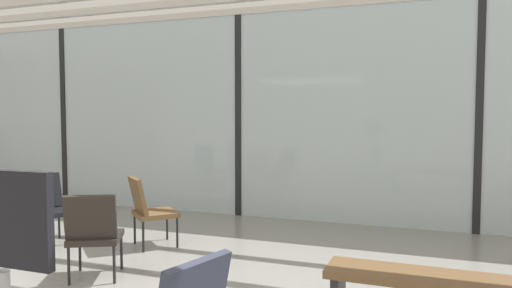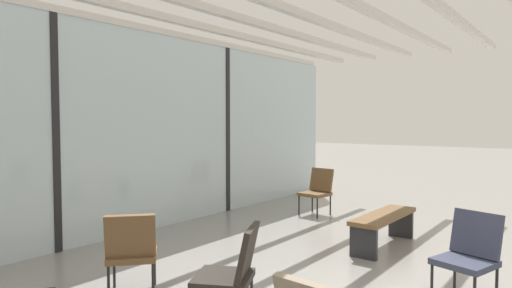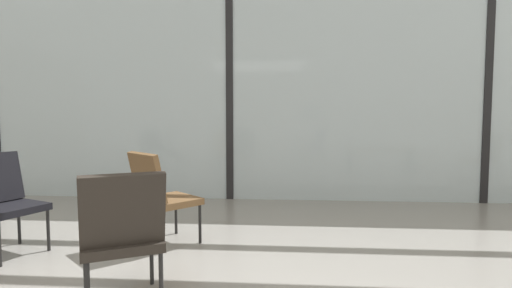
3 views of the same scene
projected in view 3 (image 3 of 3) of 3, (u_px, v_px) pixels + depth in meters
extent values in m
cube|color=silver|center=(230.00, 87.00, 5.62)|extent=(14.00, 0.08, 3.20)
cube|color=black|center=(230.00, 87.00, 5.62)|extent=(0.10, 0.12, 3.20)
cube|color=black|center=(487.00, 86.00, 5.35)|extent=(0.10, 0.12, 3.20)
ellipsoid|color=#B2BCD6|center=(247.00, 79.00, 11.26)|extent=(13.90, 4.49, 4.49)
sphere|color=gray|center=(33.00, 80.00, 11.75)|extent=(2.47, 2.47, 2.47)
sphere|color=black|center=(80.00, 58.00, 9.48)|extent=(0.28, 0.28, 0.28)
sphere|color=black|center=(116.00, 57.00, 9.41)|extent=(0.28, 0.28, 0.28)
sphere|color=black|center=(153.00, 57.00, 9.34)|extent=(0.28, 0.28, 0.28)
sphere|color=black|center=(191.00, 56.00, 9.27)|extent=(0.28, 0.28, 0.28)
sphere|color=black|center=(229.00, 56.00, 9.20)|extent=(0.28, 0.28, 0.28)
sphere|color=black|center=(268.00, 55.00, 9.13)|extent=(0.28, 0.28, 0.28)
cube|color=brown|center=(168.00, 201.00, 3.70)|extent=(0.68, 0.68, 0.06)
cube|color=brown|center=(147.00, 177.00, 3.54)|extent=(0.45, 0.43, 0.44)
cylinder|color=black|center=(200.00, 224.00, 3.71)|extent=(0.03, 0.03, 0.37)
cylinder|color=black|center=(176.00, 216.00, 4.01)|extent=(0.03, 0.03, 0.37)
cylinder|color=black|center=(160.00, 233.00, 3.42)|extent=(0.03, 0.03, 0.37)
cylinder|color=black|center=(137.00, 223.00, 3.72)|extent=(0.03, 0.03, 0.37)
cube|color=#28231E|center=(122.00, 241.00, 2.52)|extent=(0.65, 0.65, 0.06)
cube|color=#28231E|center=(123.00, 210.00, 2.30)|extent=(0.49, 0.34, 0.44)
cylinder|color=black|center=(152.00, 259.00, 2.81)|extent=(0.03, 0.03, 0.37)
cylinder|color=black|center=(87.00, 267.00, 2.65)|extent=(0.03, 0.03, 0.37)
cylinder|color=black|center=(161.00, 282.00, 2.42)|extent=(0.03, 0.03, 0.37)
cube|color=black|center=(9.00, 209.00, 3.40)|extent=(0.63, 0.63, 0.06)
cylinder|color=black|center=(48.00, 230.00, 3.50)|extent=(0.03, 0.03, 0.37)
cylinder|color=black|center=(19.00, 224.00, 3.70)|extent=(0.03, 0.03, 0.37)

